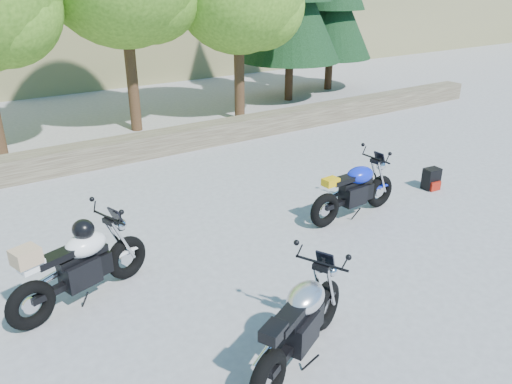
% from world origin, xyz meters
% --- Properties ---
extents(ground, '(90.00, 90.00, 0.00)m').
position_xyz_m(ground, '(0.00, 0.00, 0.00)').
color(ground, gray).
rests_on(ground, ground).
extents(stone_wall, '(22.00, 0.55, 0.50)m').
position_xyz_m(stone_wall, '(0.00, 5.50, 0.25)').
color(stone_wall, '#4A4031').
rests_on(stone_wall, ground).
extents(silver_bike, '(1.77, 0.96, 0.95)m').
position_xyz_m(silver_bike, '(-0.91, -1.51, 0.46)').
color(silver_bike, black).
rests_on(silver_bike, ground).
extents(white_bike, '(1.87, 0.81, 1.07)m').
position_xyz_m(white_bike, '(-2.49, 0.79, 0.52)').
color(white_bike, black).
rests_on(white_bike, ground).
extents(blue_bike, '(1.87, 0.59, 0.94)m').
position_xyz_m(blue_bike, '(1.96, 0.71, 0.46)').
color(blue_bike, black).
rests_on(blue_bike, ground).
extents(backpack, '(0.32, 0.28, 0.41)m').
position_xyz_m(backpack, '(4.01, 0.76, 0.20)').
color(backpack, black).
rests_on(backpack, ground).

